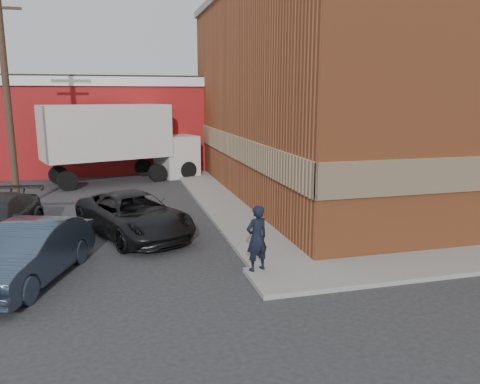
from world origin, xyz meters
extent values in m
plane|color=#28282B|center=(0.00, 0.00, 0.00)|extent=(90.00, 90.00, 0.00)
cube|color=#A6512B|center=(8.50, 9.00, 4.50)|extent=(14.00, 18.00, 9.00)
cube|color=tan|center=(1.46, 9.00, 2.30)|extent=(0.08, 18.16, 1.00)
cube|color=gray|center=(0.60, 9.00, 0.06)|extent=(1.80, 18.00, 0.12)
cube|color=maroon|center=(-6.00, 20.00, 2.50)|extent=(16.00, 8.00, 5.00)
cube|color=silver|center=(-6.00, 20.00, 5.25)|extent=(16.30, 8.30, 0.50)
cube|color=black|center=(-6.00, 20.00, 5.55)|extent=(16.00, 8.00, 0.10)
cylinder|color=#453122|center=(-7.50, 9.00, 4.50)|extent=(0.26, 0.26, 9.00)
imported|color=black|center=(-0.20, -0.25, 0.97)|extent=(0.72, 0.58, 1.70)
imported|color=#334055|center=(-5.72, 0.75, 0.73)|extent=(2.97, 4.66, 1.45)
imported|color=black|center=(-3.09, 4.03, 0.70)|extent=(4.12, 5.53, 1.40)
cube|color=silver|center=(-4.00, 14.05, 2.67)|extent=(6.75, 4.27, 2.72)
cube|color=#1A6323|center=(-3.62, 12.84, 2.25)|extent=(5.80, 1.83, 0.84)
cube|color=silver|center=(-0.10, 15.26, 1.15)|extent=(2.49, 2.76, 2.30)
cylinder|color=black|center=(-5.89, 12.36, 0.47)|extent=(0.99, 0.58, 0.94)
cylinder|color=black|center=(-6.51, 14.36, 0.47)|extent=(0.99, 0.58, 0.94)
cylinder|color=black|center=(-1.49, 13.73, 0.47)|extent=(0.99, 0.58, 0.94)
cylinder|color=black|center=(-2.11, 15.73, 0.47)|extent=(0.99, 0.58, 0.94)
cylinder|color=black|center=(0.21, 14.26, 0.47)|extent=(0.99, 0.58, 0.94)
cylinder|color=black|center=(-0.41, 16.26, 0.47)|extent=(0.99, 0.58, 0.94)
camera|label=1|loc=(-3.50, -11.08, 4.51)|focal=35.00mm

